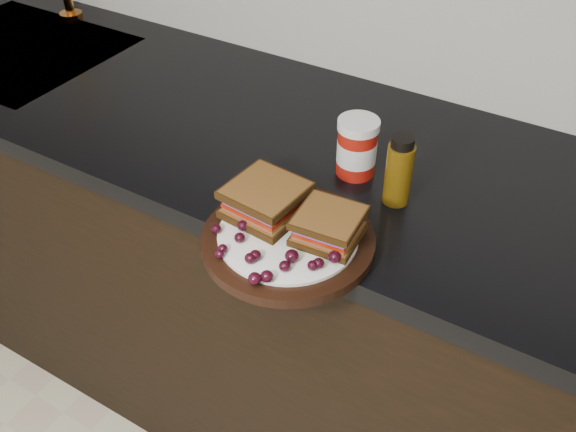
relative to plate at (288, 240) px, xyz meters
name	(u,v)px	position (x,y,z in m)	size (l,w,h in m)	color
base_cabinets	(380,338)	(0.08, 0.28, -0.48)	(3.96, 0.58, 0.86)	black
countertop	(402,183)	(0.08, 0.28, -0.03)	(3.98, 0.60, 0.04)	black
sink	(19,66)	(-0.97, 0.28, -0.06)	(0.50, 0.42, 0.16)	#B2B2B7
plate	(288,240)	(0.00, 0.00, 0.00)	(0.28, 0.28, 0.02)	black
sandwich_left	(266,200)	(-0.06, 0.03, 0.04)	(0.12, 0.12, 0.05)	brown
sandwich_right	(329,226)	(0.06, 0.03, 0.04)	(0.10, 0.10, 0.05)	brown
grape_0	(216,229)	(-0.10, -0.06, 0.02)	(0.02, 0.02, 0.02)	black
grape_1	(240,238)	(-0.05, -0.06, 0.02)	(0.02, 0.02, 0.02)	black
grape_2	(223,249)	(-0.06, -0.09, 0.02)	(0.02, 0.02, 0.01)	black
grape_3	(220,254)	(-0.06, -0.10, 0.02)	(0.02, 0.02, 0.01)	black
grape_4	(250,258)	(-0.01, -0.09, 0.02)	(0.02, 0.02, 0.02)	black
grape_5	(255,255)	(-0.01, -0.08, 0.02)	(0.02, 0.02, 0.02)	black
grape_6	(255,279)	(0.02, -0.12, 0.02)	(0.02, 0.02, 0.02)	black
grape_7	(267,276)	(0.03, -0.11, 0.02)	(0.02, 0.02, 0.02)	black
grape_8	(285,266)	(0.04, -0.07, 0.02)	(0.02, 0.02, 0.02)	black
grape_9	(292,256)	(0.04, -0.05, 0.03)	(0.02, 0.02, 0.02)	black
grape_10	(313,265)	(0.07, -0.05, 0.02)	(0.02, 0.02, 0.02)	black
grape_11	(319,263)	(0.08, -0.04, 0.02)	(0.02, 0.02, 0.02)	black
grape_12	(335,257)	(0.09, -0.02, 0.02)	(0.02, 0.02, 0.02)	black
grape_13	(338,248)	(0.09, 0.00, 0.02)	(0.02, 0.02, 0.02)	black
grape_14	(342,241)	(0.09, 0.02, 0.02)	(0.02, 0.02, 0.02)	black
grape_15	(326,230)	(0.05, 0.03, 0.02)	(0.02, 0.02, 0.02)	black
grape_16	(286,204)	(-0.04, 0.05, 0.02)	(0.02, 0.02, 0.01)	black
grape_17	(278,206)	(-0.04, 0.04, 0.02)	(0.02, 0.02, 0.02)	black
grape_18	(257,200)	(-0.08, 0.04, 0.02)	(0.02, 0.02, 0.02)	black
grape_19	(253,204)	(-0.08, 0.02, 0.02)	(0.02, 0.02, 0.02)	black
grape_20	(253,217)	(-0.06, 0.00, 0.02)	(0.02, 0.02, 0.01)	black
grape_21	(243,226)	(-0.07, -0.03, 0.02)	(0.02, 0.02, 0.02)	black
grape_22	(265,209)	(-0.06, 0.02, 0.02)	(0.02, 0.02, 0.02)	black
grape_23	(252,203)	(-0.09, 0.03, 0.02)	(0.02, 0.02, 0.02)	black
grape_24	(252,209)	(-0.08, 0.02, 0.02)	(0.02, 0.02, 0.02)	black
condiment_jar	(357,147)	(0.00, 0.24, 0.05)	(0.08, 0.08, 0.11)	#9C150B
oil_bottle	(399,170)	(0.10, 0.20, 0.06)	(0.05, 0.05, 0.13)	#4E3607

